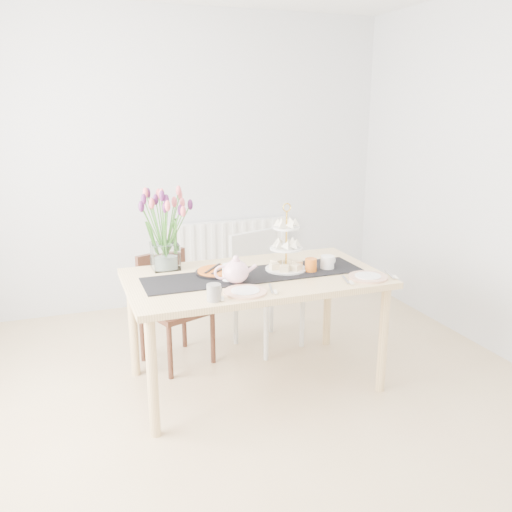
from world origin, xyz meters
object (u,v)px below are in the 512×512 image
object	(u,v)px
radiator	(228,252)
tart_tin	(217,272)
dining_table	(255,287)
chair_brown	(170,300)
tulip_vase	(163,217)
mug_grey	(214,293)
mug_orange	(311,265)
mug_white	(230,273)
plate_right	(368,277)
plate_left	(245,292)
teapot	(236,272)
cream_jug	(327,263)
cake_stand	(286,254)
chair_white	(262,281)

from	to	relation	value
radiator	tart_tin	xyz separation A→B (m)	(-0.56, -1.57, 0.32)
dining_table	chair_brown	distance (m)	0.73
tulip_vase	mug_grey	bearing A→B (deg)	-79.31
mug_orange	mug_white	bearing A→B (deg)	114.59
mug_orange	chair_brown	bearing A→B (deg)	77.98
mug_grey	plate_right	size ratio (longest dim) A/B	0.39
dining_table	mug_white	size ratio (longest dim) A/B	15.03
plate_left	plate_right	size ratio (longest dim) A/B	1.02
mug_grey	mug_orange	distance (m)	0.79
chair_brown	tart_tin	distance (m)	0.59
radiator	mug_white	size ratio (longest dim) A/B	11.28
plate_left	plate_right	bearing A→B (deg)	0.00
mug_white	plate_right	xyz separation A→B (m)	(0.83, -0.24, -0.05)
teapot	tart_tin	bearing A→B (deg)	113.52
tart_tin	mug_white	distance (m)	0.16
cream_jug	mug_orange	world-z (taller)	same
teapot	tulip_vase	bearing A→B (deg)	135.07
cake_stand	radiator	bearing A→B (deg)	86.16
cream_jug	mug_grey	size ratio (longest dim) A/B	0.95
cream_jug	cake_stand	bearing A→B (deg)	147.15
cream_jug	plate_right	bearing A→B (deg)	-78.52
cream_jug	mug_grey	xyz separation A→B (m)	(-0.86, -0.32, 0.00)
teapot	chair_white	bearing A→B (deg)	67.80
radiator	cream_jug	bearing A→B (deg)	-84.74
dining_table	mug_white	world-z (taller)	mug_white
dining_table	tart_tin	bearing A→B (deg)	157.07
radiator	tulip_vase	distance (m)	1.69
cake_stand	cream_jug	world-z (taller)	cake_stand
radiator	mug_white	xyz separation A→B (m)	(-0.52, -1.72, 0.35)
plate_right	plate_left	bearing A→B (deg)	180.00
tart_tin	mug_grey	xyz separation A→B (m)	(-0.15, -0.45, 0.03)
cake_stand	tart_tin	size ratio (longest dim) A/B	1.42
radiator	cream_jug	xyz separation A→B (m)	(0.16, -1.71, 0.35)
tulip_vase	plate_left	xyz separation A→B (m)	(0.34, -0.63, -0.34)
tulip_vase	plate_right	xyz separation A→B (m)	(1.14, -0.63, -0.34)
mug_white	plate_left	xyz separation A→B (m)	(0.02, -0.24, -0.05)
chair_brown	mug_white	distance (m)	0.74
dining_table	tulip_vase	xyz separation A→B (m)	(-0.50, 0.34, 0.42)
dining_table	cream_jug	distance (m)	0.51
dining_table	teapot	size ratio (longest dim) A/B	6.39
mug_grey	mug_white	world-z (taller)	mug_white
cake_stand	mug_orange	world-z (taller)	cake_stand
teapot	plate_right	size ratio (longest dim) A/B	1.03
plate_left	chair_white	bearing A→B (deg)	63.57
plate_left	dining_table	bearing A→B (deg)	60.95
tulip_vase	cream_jug	world-z (taller)	tulip_vase
radiator	mug_grey	world-z (taller)	mug_grey
cake_stand	mug_orange	bearing A→B (deg)	-31.27
dining_table	plate_right	distance (m)	0.71
mug_grey	plate_right	distance (m)	1.02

